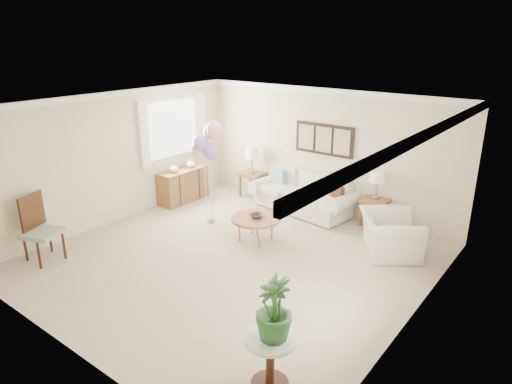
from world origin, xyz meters
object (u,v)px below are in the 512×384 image
sofa (303,196)px  armchair (390,234)px  coffee_table (256,219)px  balloon_cluster (207,142)px  accent_chair (39,227)px

sofa → armchair: bearing=-19.7°
sofa → coffee_table: bearing=-86.7°
sofa → balloon_cluster: bearing=-123.4°
sofa → armchair: 2.39m
sofa → accent_chair: 5.15m
sofa → armchair: sofa is taller
armchair → balloon_cluster: (-3.39, -0.92, 1.32)m
accent_chair → balloon_cluster: size_ratio=0.54×
coffee_table → accent_chair: accent_chair is taller
coffee_table → armchair: size_ratio=0.84×
coffee_table → accent_chair: 3.69m
sofa → coffee_table: sofa is taller
sofa → armchair: (2.25, -0.80, 0.02)m
sofa → coffee_table: size_ratio=2.62×
sofa → balloon_cluster: balloon_cluster is taller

